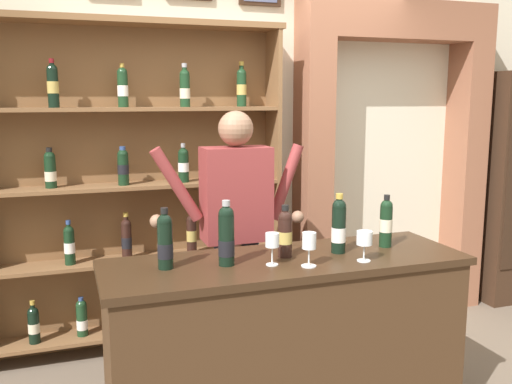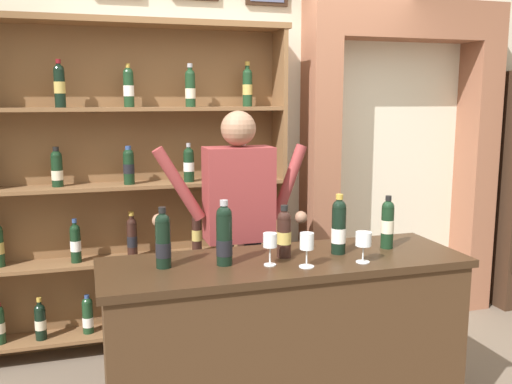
{
  "view_description": "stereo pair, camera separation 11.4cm",
  "coord_description": "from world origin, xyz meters",
  "views": [
    {
      "loc": [
        -1.21,
        -2.61,
        1.78
      ],
      "look_at": [
        -0.24,
        0.21,
        1.28
      ],
      "focal_mm": 39.46,
      "sensor_mm": 36.0,
      "label": 1
    },
    {
      "loc": [
        -1.1,
        -2.64,
        1.78
      ],
      "look_at": [
        -0.24,
        0.21,
        1.28
      ],
      "focal_mm": 39.46,
      "sensor_mm": 36.0,
      "label": 2
    }
  ],
  "objects": [
    {
      "name": "wine_glass_spare",
      "position": [
        -0.09,
        -0.16,
        1.08
      ],
      "size": [
        0.08,
        0.08,
        0.17
      ],
      "color": "silver",
      "rests_on": "tasting_counter"
    },
    {
      "name": "wine_glass_center",
      "position": [
        0.21,
        -0.17,
        1.07
      ],
      "size": [
        0.08,
        0.08,
        0.16
      ],
      "color": "silver",
      "rests_on": "tasting_counter"
    },
    {
      "name": "back_wall",
      "position": [
        -0.0,
        1.53,
        1.76
      ],
      "size": [
        12.0,
        0.19,
        3.52
      ],
      "color": "beige",
      "rests_on": "ground"
    },
    {
      "name": "tasting_bottle_grappa",
      "position": [
        0.46,
        0.04,
        1.1
      ],
      "size": [
        0.07,
        0.07,
        0.29
      ],
      "color": "black",
      "rests_on": "tasting_counter"
    },
    {
      "name": "archway_doorway",
      "position": [
        1.31,
        1.4,
        1.41
      ],
      "size": [
        1.63,
        0.45,
        2.51
      ],
      "color": "#935B42",
      "rests_on": "ground"
    },
    {
      "name": "tasting_bottle_prosecco",
      "position": [
        -0.77,
        0.03,
        1.1
      ],
      "size": [
        0.08,
        0.08,
        0.3
      ],
      "color": "black",
      "rests_on": "tasting_counter"
    },
    {
      "name": "wine_shelf",
      "position": [
        -0.83,
        1.3,
        1.19
      ],
      "size": [
        2.24,
        0.3,
        2.29
      ],
      "color": "brown",
      "rests_on": "ground"
    },
    {
      "name": "tasting_bottle_chianti",
      "position": [
        -0.14,
        0.04,
        1.09
      ],
      "size": [
        0.08,
        0.08,
        0.28
      ],
      "color": "black",
      "rests_on": "tasting_counter"
    },
    {
      "name": "wine_glass_left",
      "position": [
        -0.26,
        -0.08,
        1.08
      ],
      "size": [
        0.07,
        0.07,
        0.16
      ],
      "color": "silver",
      "rests_on": "tasting_counter"
    },
    {
      "name": "shopkeeper",
      "position": [
        -0.22,
        0.63,
        1.06
      ],
      "size": [
        0.98,
        0.22,
        1.7
      ],
      "color": "#2D3347",
      "rests_on": "ground"
    },
    {
      "name": "tasting_bottle_riserva",
      "position": [
        -0.47,
        -0.01,
        1.11
      ],
      "size": [
        0.08,
        0.08,
        0.33
      ],
      "color": "black",
      "rests_on": "tasting_counter"
    },
    {
      "name": "tasting_bottle_super_tuscan",
      "position": [
        0.16,
        0.02,
        1.11
      ],
      "size": [
        0.08,
        0.08,
        0.32
      ],
      "color": "black",
      "rests_on": "tasting_counter"
    },
    {
      "name": "tasting_counter",
      "position": [
        -0.15,
        -0.0,
        0.48
      ],
      "size": [
        1.9,
        0.62,
        0.96
      ],
      "color": "#422B19",
      "rests_on": "ground"
    }
  ]
}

